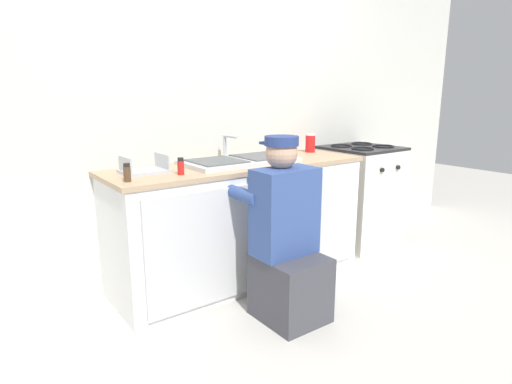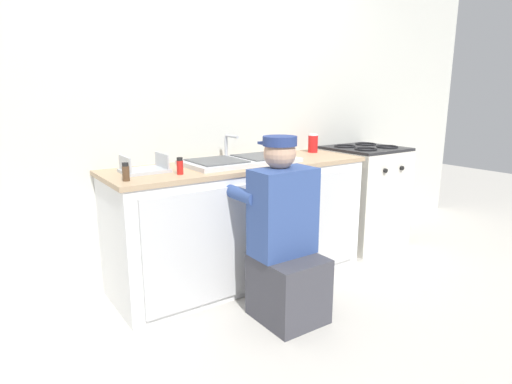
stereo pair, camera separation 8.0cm
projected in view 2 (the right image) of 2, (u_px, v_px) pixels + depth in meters
The scene contains 11 objects.
ground_plane at pixel (264, 291), 2.98m from camera, with size 12.00×12.00×0.00m, color beige.
back_wall at pixel (215, 106), 3.22m from camera, with size 6.00×0.10×2.50m, color silver.
counter_cabinet at pixel (241, 223), 3.12m from camera, with size 1.87×0.62×0.83m.
countertop at pixel (240, 165), 3.03m from camera, with size 1.91×0.62×0.03m, color tan.
sink_double_basin at pixel (240, 160), 3.02m from camera, with size 0.80×0.44×0.19m.
stove_range at pixel (363, 196), 3.85m from camera, with size 0.61×0.62×0.89m.
plumber_person at pixel (285, 245), 2.55m from camera, with size 0.42×0.61×1.10m.
spice_bottle_pepper at pixel (126, 172), 2.41m from camera, with size 0.04×0.04×0.10m.
dish_rack_tray at pixel (144, 168), 2.68m from camera, with size 0.28×0.22×0.11m.
spice_bottle_red at pixel (180, 166), 2.60m from camera, with size 0.04×0.04×0.10m.
soda_cup_red at pixel (313, 143), 3.55m from camera, with size 0.08×0.08×0.15m.
Camera 2 is at (-1.61, -2.23, 1.35)m, focal length 30.00 mm.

